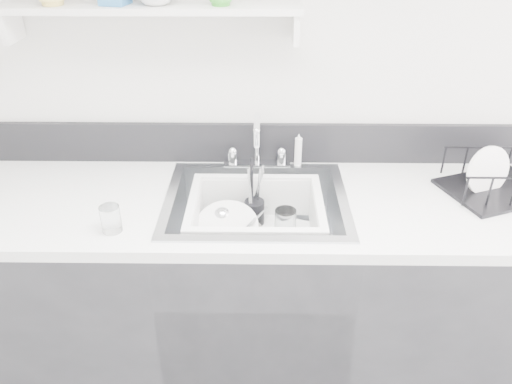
{
  "coord_description": "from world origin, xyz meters",
  "views": [
    {
      "loc": [
        0.02,
        -0.3,
        1.83
      ],
      "look_at": [
        0.0,
        1.14,
        0.98
      ],
      "focal_mm": 35.0,
      "sensor_mm": 36.0,
      "label": 1
    }
  ],
  "objects_px": {
    "dish_rack": "(500,175)",
    "counter_run": "(256,298)",
    "wash_tub": "(256,221)",
    "sink": "(256,221)"
  },
  "relations": [
    {
      "from": "counter_run",
      "to": "wash_tub",
      "type": "height_order",
      "value": "wash_tub"
    },
    {
      "from": "counter_run",
      "to": "dish_rack",
      "type": "relative_size",
      "value": 8.87
    },
    {
      "from": "counter_run",
      "to": "sink",
      "type": "bearing_deg",
      "value": 0.0
    },
    {
      "from": "counter_run",
      "to": "sink",
      "type": "xyz_separation_m",
      "value": [
        0.0,
        0.0,
        0.37
      ]
    },
    {
      "from": "wash_tub",
      "to": "counter_run",
      "type": "bearing_deg",
      "value": 86.8
    },
    {
      "from": "dish_rack",
      "to": "counter_run",
      "type": "bearing_deg",
      "value": 164.09
    },
    {
      "from": "wash_tub",
      "to": "sink",
      "type": "bearing_deg",
      "value": 86.8
    },
    {
      "from": "sink",
      "to": "dish_rack",
      "type": "bearing_deg",
      "value": 4.76
    },
    {
      "from": "counter_run",
      "to": "dish_rack",
      "type": "distance_m",
      "value": 1.01
    },
    {
      "from": "wash_tub",
      "to": "dish_rack",
      "type": "distance_m",
      "value": 0.88
    }
  ]
}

